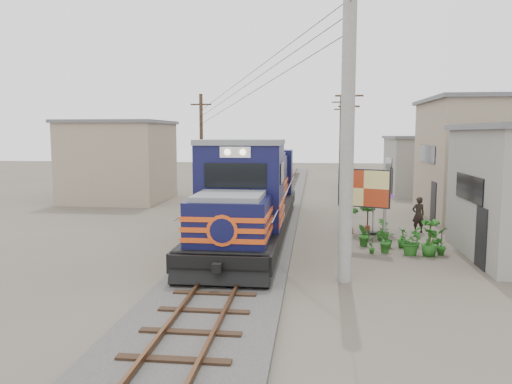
# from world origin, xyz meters

# --- Properties ---
(ground) EXTENTS (120.00, 120.00, 0.00)m
(ground) POSITION_xyz_m (0.00, 0.00, 0.00)
(ground) COLOR #473F35
(ground) RESTS_ON ground
(ballast) EXTENTS (3.60, 70.00, 0.16)m
(ballast) POSITION_xyz_m (0.00, 10.00, 0.08)
(ballast) COLOR #595651
(ballast) RESTS_ON ground
(track) EXTENTS (1.15, 70.00, 0.12)m
(track) POSITION_xyz_m (0.00, 10.00, 0.26)
(track) COLOR #51331E
(track) RESTS_ON ground
(locomotive) EXTENTS (2.98, 16.20, 4.02)m
(locomotive) POSITION_xyz_m (0.00, 6.01, 1.75)
(locomotive) COLOR black
(locomotive) RESTS_ON ground
(utility_pole_main) EXTENTS (0.40, 0.40, 10.00)m
(utility_pole_main) POSITION_xyz_m (3.50, -0.50, 5.00)
(utility_pole_main) COLOR #9E9B93
(utility_pole_main) RESTS_ON ground
(wooden_pole_mid) EXTENTS (1.60, 0.24, 7.00)m
(wooden_pole_mid) POSITION_xyz_m (4.50, 14.00, 3.68)
(wooden_pole_mid) COLOR #4C3826
(wooden_pole_mid) RESTS_ON ground
(wooden_pole_far) EXTENTS (1.60, 0.24, 7.50)m
(wooden_pole_far) POSITION_xyz_m (4.80, 28.00, 3.93)
(wooden_pole_far) COLOR #4C3826
(wooden_pole_far) RESTS_ON ground
(wooden_pole_left) EXTENTS (1.60, 0.24, 7.00)m
(wooden_pole_left) POSITION_xyz_m (-5.00, 18.00, 3.68)
(wooden_pole_left) COLOR #4C3826
(wooden_pole_left) RESTS_ON ground
(power_lines) EXTENTS (9.65, 19.00, 3.30)m
(power_lines) POSITION_xyz_m (-0.14, 8.49, 7.56)
(power_lines) COLOR black
(power_lines) RESTS_ON ground
(shophouse_mid) EXTENTS (8.40, 7.35, 6.20)m
(shophouse_mid) POSITION_xyz_m (12.50, 12.00, 3.11)
(shophouse_mid) COLOR gray
(shophouse_mid) RESTS_ON ground
(shophouse_back) EXTENTS (6.30, 6.30, 4.20)m
(shophouse_back) POSITION_xyz_m (11.00, 22.00, 2.11)
(shophouse_back) COLOR gray
(shophouse_back) RESTS_ON ground
(shophouse_left) EXTENTS (6.30, 6.30, 5.20)m
(shophouse_left) POSITION_xyz_m (-10.00, 16.00, 2.61)
(shophouse_left) COLOR gray
(shophouse_left) RESTS_ON ground
(billboard) EXTENTS (1.87, 0.86, 3.05)m
(billboard) POSITION_xyz_m (4.43, 3.77, 2.24)
(billboard) COLOR #99999E
(billboard) RESTS_ON ground
(market_umbrella) EXTENTS (2.42, 2.42, 2.17)m
(market_umbrella) POSITION_xyz_m (5.14, 6.69, 1.91)
(market_umbrella) COLOR black
(market_umbrella) RESTS_ON ground
(vendor) EXTENTS (0.66, 0.52, 1.60)m
(vendor) POSITION_xyz_m (7.18, 7.33, 0.80)
(vendor) COLOR black
(vendor) RESTS_ON ground
(plant_nursery) EXTENTS (3.21, 3.18, 1.09)m
(plant_nursery) POSITION_xyz_m (5.88, 3.75, 0.45)
(plant_nursery) COLOR #24651C
(plant_nursery) RESTS_ON ground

